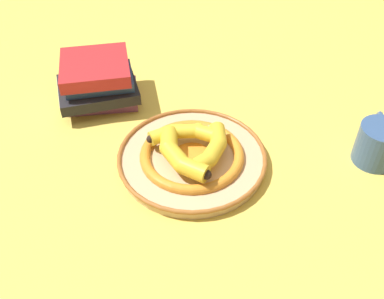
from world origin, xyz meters
TOP-DOWN VIEW (x-y plane):
  - ground_plane at (0.00, 0.00)m, footprint 2.80×2.80m
  - decorative_bowl at (-0.04, -0.02)m, footprint 0.32×0.32m
  - banana_a at (-0.03, 0.02)m, footprint 0.15×0.11m
  - banana_b at (-0.08, -0.03)m, footprint 0.07×0.18m
  - banana_c at (-0.02, -0.06)m, footprint 0.15×0.10m
  - book_stack at (-0.11, 0.29)m, footprint 0.22×0.22m
  - coffee_mug at (0.29, -0.23)m, footprint 0.12×0.11m

SIDE VIEW (x-z plane):
  - ground_plane at x=0.00m, z-range 0.00..0.00m
  - decorative_bowl at x=-0.04m, z-range 0.00..0.03m
  - coffee_mug at x=0.29m, z-range 0.00..0.09m
  - banana_a at x=-0.03m, z-range 0.03..0.07m
  - banana_c at x=-0.02m, z-range 0.03..0.07m
  - banana_b at x=-0.08m, z-range 0.03..0.07m
  - book_stack at x=-0.11m, z-range 0.00..0.11m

